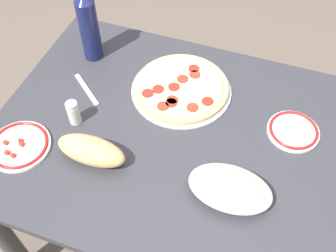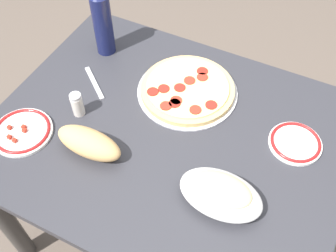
# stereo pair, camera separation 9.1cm
# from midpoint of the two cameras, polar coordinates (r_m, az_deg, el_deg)

# --- Properties ---
(ground_plane) EXTENTS (8.00, 8.00, 0.00)m
(ground_plane) POSITION_cam_midpoint_polar(r_m,az_deg,el_deg) (1.89, -1.42, -14.03)
(ground_plane) COLOR brown
(ground_plane) RESTS_ON ground
(dining_table) EXTENTS (1.13, 0.89, 0.71)m
(dining_table) POSITION_cam_midpoint_polar(r_m,az_deg,el_deg) (1.38, -1.90, -4.04)
(dining_table) COLOR #2D2D33
(dining_table) RESTS_ON ground
(pepperoni_pizza) EXTENTS (0.35, 0.35, 0.03)m
(pepperoni_pizza) POSITION_cam_midpoint_polar(r_m,az_deg,el_deg) (1.38, 0.03, 5.40)
(pepperoni_pizza) COLOR #B7B7BC
(pepperoni_pizza) RESTS_ON dining_table
(baked_pasta_dish) EXTENTS (0.24, 0.15, 0.08)m
(baked_pasta_dish) POSITION_cam_midpoint_polar(r_m,az_deg,el_deg) (1.13, 6.62, -8.85)
(baked_pasta_dish) COLOR white
(baked_pasta_dish) RESTS_ON dining_table
(wine_bottle) EXTENTS (0.07, 0.07, 0.34)m
(wine_bottle) POSITION_cam_midpoint_polar(r_m,az_deg,el_deg) (1.47, -13.14, 13.81)
(wine_bottle) COLOR #141942
(wine_bottle) RESTS_ON dining_table
(side_plate_near) EXTENTS (0.19, 0.19, 0.02)m
(side_plate_near) POSITION_cam_midpoint_polar(r_m,az_deg,el_deg) (1.33, -22.43, -2.70)
(side_plate_near) COLOR white
(side_plate_near) RESTS_ON dining_table
(side_plate_far) EXTENTS (0.17, 0.17, 0.02)m
(side_plate_far) POSITION_cam_midpoint_polar(r_m,az_deg,el_deg) (1.32, 15.67, -0.74)
(side_plate_far) COLOR white
(side_plate_far) RESTS_ON dining_table
(bread_loaf) EXTENTS (0.22, 0.09, 0.08)m
(bread_loaf) POSITION_cam_midpoint_polar(r_m,az_deg,el_deg) (1.21, -13.08, -3.56)
(bread_loaf) COLOR tan
(bread_loaf) RESTS_ON dining_table
(spice_shaker) EXTENTS (0.04, 0.04, 0.09)m
(spice_shaker) POSITION_cam_midpoint_polar(r_m,az_deg,el_deg) (1.32, -15.36, 1.77)
(spice_shaker) COLOR silver
(spice_shaker) RESTS_ON dining_table
(fork_right) EXTENTS (0.14, 0.12, 0.00)m
(fork_right) POSITION_cam_midpoint_polar(r_m,az_deg,el_deg) (1.43, -13.42, 5.05)
(fork_right) COLOR #B7B7BC
(fork_right) RESTS_ON dining_table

